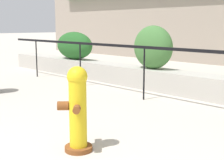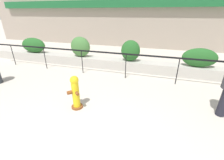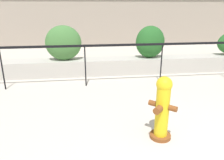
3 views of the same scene
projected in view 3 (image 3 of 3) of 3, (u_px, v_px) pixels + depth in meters
The scene contains 5 objects.
planter_wall_low at pixel (149, 65), 7.33m from camera, with size 18.00×0.70×0.50m, color #B7B2A8.
fence_railing_segment at pixel (162, 48), 6.05m from camera, with size 15.00×0.05×1.15m.
hedge_bush_1 at pixel (63, 43), 6.73m from camera, with size 1.11×0.66×1.07m, color #427538.
hedge_bush_2 at pixel (150, 42), 7.08m from camera, with size 0.94×0.70×1.03m, color #235B23.
fire_hydrant at pixel (162, 108), 3.52m from camera, with size 0.50×0.50×1.08m.
Camera 3 is at (-2.17, -0.88, 2.10)m, focal length 35.00 mm.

